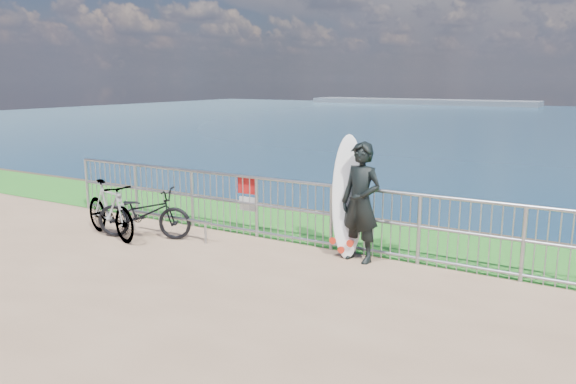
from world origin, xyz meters
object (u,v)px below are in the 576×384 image
Objects in this scene: surfboard at (347,201)px; bicycle_near at (144,213)px; bicycle_far at (110,210)px; surfer at (361,202)px.

bicycle_near is at bearing -165.60° from surfboard.
bicycle_far reaches higher than bicycle_near.
surfboard reaches higher than surfer.
surfer is at bearing -23.79° from surfboard.
surfboard reaches higher than bicycle_near.
bicycle_far is at bearing 95.09° from bicycle_near.
bicycle_near is at bearing -47.17° from bicycle_far.
bicycle_near is at bearing -155.83° from surfer.
surfer is 3.97m from bicycle_near.
surfer is 4.57m from bicycle_far.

